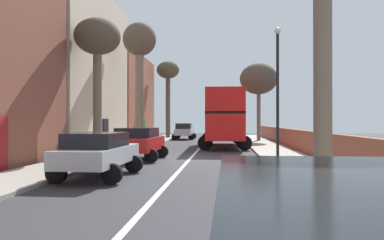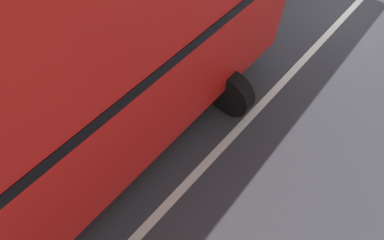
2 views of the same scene
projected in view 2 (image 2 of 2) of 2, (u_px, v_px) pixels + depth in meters
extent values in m
plane|color=#333338|center=(357.00, 3.00, 8.29)|extent=(84.00, 84.00, 0.00)
cube|color=silver|center=(357.00, 3.00, 8.29)|extent=(0.16, 54.00, 0.01)
cube|color=red|center=(12.00, 147.00, 3.96)|extent=(2.73, 10.15, 1.70)
cylinder|color=black|center=(230.00, 93.00, 5.83)|extent=(1.01, 0.32, 1.00)
cylinder|color=black|center=(140.00, 37.00, 6.75)|extent=(1.01, 0.32, 1.00)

